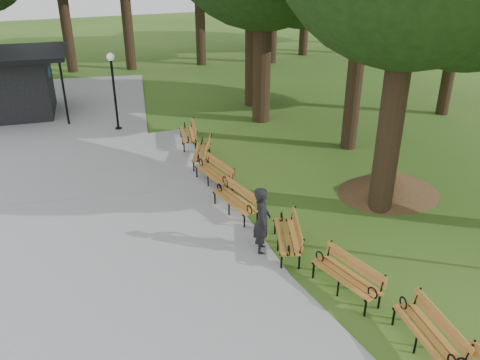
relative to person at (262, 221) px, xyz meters
name	(u,v)px	position (x,y,z in m)	size (l,w,h in m)	color
ground	(293,271)	(0.37, -1.11, -0.92)	(100.00, 100.00, 0.00)	#345C1A
path	(110,241)	(-3.63, 1.89, -0.89)	(12.00, 38.00, 0.06)	#959598
person	(262,221)	(0.00, 0.00, 0.00)	(0.67, 0.44, 1.84)	black
kiosk	(9,84)	(-6.18, 14.54, 0.57)	(4.75, 4.13, 2.97)	black
lamp_post	(113,76)	(-1.97, 10.81, 1.43)	(0.32, 0.32, 3.29)	black
dirt_mound	(390,181)	(5.15, 1.52, -0.49)	(2.84, 2.84, 0.87)	#47301C
bench_1	(427,334)	(1.56, -4.40, -0.48)	(1.90, 0.64, 0.88)	#B16D28
bench_2	(346,277)	(1.09, -2.26, -0.48)	(1.90, 0.64, 0.88)	#B16D28
bench_3	(287,236)	(0.61, -0.22, -0.48)	(1.90, 0.64, 0.88)	#B16D28
bench_4	(235,201)	(0.07, 2.07, -0.48)	(1.90, 0.64, 0.88)	#B16D28
bench_5	(214,174)	(0.10, 4.11, -0.48)	(1.90, 0.64, 0.88)	#B16D28
bench_6	(202,152)	(0.30, 6.05, -0.48)	(1.90, 0.64, 0.88)	#B16D28
bench_7	(188,135)	(0.33, 7.98, -0.48)	(1.90, 0.64, 0.88)	#B16D28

